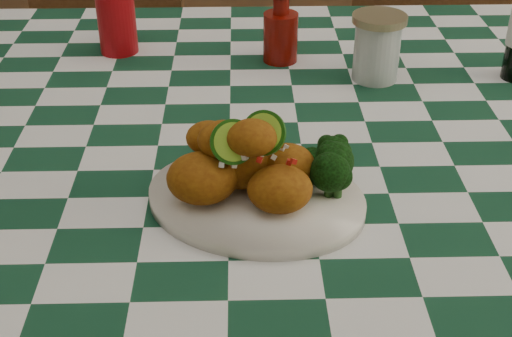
{
  "coord_description": "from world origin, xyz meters",
  "views": [
    {
      "loc": [
        -0.09,
        -0.95,
        1.3
      ],
      "look_at": [
        -0.07,
        -0.22,
        0.84
      ],
      "focal_mm": 50.0,
      "sensor_mm": 36.0,
      "label": 1
    }
  ],
  "objects_px": {
    "red_tumbler": "(117,20)",
    "wooden_chair_left": "(96,94)",
    "dining_table": "(291,314)",
    "plate": "(256,200)",
    "fried_chicken_pile": "(252,158)",
    "ketchup_bottle": "(281,25)",
    "wooden_chair_right": "(422,108)",
    "mason_jar": "(377,48)"
  },
  "relations": [
    {
      "from": "red_tumbler",
      "to": "wooden_chair_left",
      "type": "bearing_deg",
      "value": 108.55
    },
    {
      "from": "dining_table",
      "to": "plate",
      "type": "height_order",
      "value": "plate"
    },
    {
      "from": "dining_table",
      "to": "fried_chicken_pile",
      "type": "xyz_separation_m",
      "value": [
        -0.07,
        -0.22,
        0.46
      ]
    },
    {
      "from": "plate",
      "to": "ketchup_bottle",
      "type": "xyz_separation_m",
      "value": [
        0.06,
        0.45,
        0.06
      ]
    },
    {
      "from": "wooden_chair_right",
      "to": "wooden_chair_left",
      "type": "bearing_deg",
      "value": -174.41
    },
    {
      "from": "ketchup_bottle",
      "to": "mason_jar",
      "type": "bearing_deg",
      "value": -27.63
    },
    {
      "from": "fried_chicken_pile",
      "to": "red_tumbler",
      "type": "height_order",
      "value": "fried_chicken_pile"
    },
    {
      "from": "mason_jar",
      "to": "fried_chicken_pile",
      "type": "bearing_deg",
      "value": -120.17
    },
    {
      "from": "plate",
      "to": "wooden_chair_left",
      "type": "distance_m",
      "value": 1.11
    },
    {
      "from": "wooden_chair_right",
      "to": "dining_table",
      "type": "bearing_deg",
      "value": -108.73
    },
    {
      "from": "fried_chicken_pile",
      "to": "ketchup_bottle",
      "type": "height_order",
      "value": "ketchup_bottle"
    },
    {
      "from": "dining_table",
      "to": "wooden_chair_right",
      "type": "xyz_separation_m",
      "value": [
        0.39,
        0.7,
        0.05
      ]
    },
    {
      "from": "plate",
      "to": "mason_jar",
      "type": "xyz_separation_m",
      "value": [
        0.21,
        0.37,
        0.05
      ]
    },
    {
      "from": "plate",
      "to": "wooden_chair_left",
      "type": "bearing_deg",
      "value": 112.1
    },
    {
      "from": "mason_jar",
      "to": "wooden_chair_left",
      "type": "bearing_deg",
      "value": 134.81
    },
    {
      "from": "fried_chicken_pile",
      "to": "wooden_chair_left",
      "type": "bearing_deg",
      "value": 111.84
    },
    {
      "from": "plate",
      "to": "wooden_chair_left",
      "type": "height_order",
      "value": "wooden_chair_left"
    },
    {
      "from": "fried_chicken_pile",
      "to": "wooden_chair_right",
      "type": "distance_m",
      "value": 1.1
    },
    {
      "from": "dining_table",
      "to": "red_tumbler",
      "type": "relative_size",
      "value": 13.82
    },
    {
      "from": "red_tumbler",
      "to": "mason_jar",
      "type": "relative_size",
      "value": 1.07
    },
    {
      "from": "dining_table",
      "to": "wooden_chair_left",
      "type": "bearing_deg",
      "value": 121.41
    },
    {
      "from": "ketchup_bottle",
      "to": "mason_jar",
      "type": "distance_m",
      "value": 0.18
    },
    {
      "from": "dining_table",
      "to": "ketchup_bottle",
      "type": "height_order",
      "value": "ketchup_bottle"
    },
    {
      "from": "plate",
      "to": "red_tumbler",
      "type": "xyz_separation_m",
      "value": [
        -0.24,
        0.5,
        0.05
      ]
    },
    {
      "from": "red_tumbler",
      "to": "wooden_chair_left",
      "type": "relative_size",
      "value": 0.13
    },
    {
      "from": "fried_chicken_pile",
      "to": "mason_jar",
      "type": "xyz_separation_m",
      "value": [
        0.22,
        0.37,
        -0.01
      ]
    },
    {
      "from": "plate",
      "to": "red_tumbler",
      "type": "bearing_deg",
      "value": 115.37
    },
    {
      "from": "plate",
      "to": "fried_chicken_pile",
      "type": "xyz_separation_m",
      "value": [
        -0.01,
        -0.0,
        0.06
      ]
    },
    {
      "from": "fried_chicken_pile",
      "to": "plate",
      "type": "bearing_deg",
      "value": 0.0
    },
    {
      "from": "red_tumbler",
      "to": "ketchup_bottle",
      "type": "relative_size",
      "value": 0.91
    },
    {
      "from": "red_tumbler",
      "to": "wooden_chair_left",
      "type": "xyz_separation_m",
      "value": [
        -0.16,
        0.49,
        -0.38
      ]
    },
    {
      "from": "fried_chicken_pile",
      "to": "wooden_chair_right",
      "type": "relative_size",
      "value": 0.18
    },
    {
      "from": "red_tumbler",
      "to": "wooden_chair_right",
      "type": "bearing_deg",
      "value": 30.69
    },
    {
      "from": "red_tumbler",
      "to": "ketchup_bottle",
      "type": "distance_m",
      "value": 0.3
    },
    {
      "from": "ketchup_bottle",
      "to": "wooden_chair_right",
      "type": "xyz_separation_m",
      "value": [
        0.4,
        0.46,
        -0.4
      ]
    },
    {
      "from": "fried_chicken_pile",
      "to": "ketchup_bottle",
      "type": "relative_size",
      "value": 1.24
    },
    {
      "from": "red_tumbler",
      "to": "wooden_chair_right",
      "type": "distance_m",
      "value": 0.9
    },
    {
      "from": "ketchup_bottle",
      "to": "wooden_chair_right",
      "type": "distance_m",
      "value": 0.73
    },
    {
      "from": "dining_table",
      "to": "wooden_chair_right",
      "type": "height_order",
      "value": "wooden_chair_right"
    },
    {
      "from": "plate",
      "to": "mason_jar",
      "type": "height_order",
      "value": "mason_jar"
    },
    {
      "from": "fried_chicken_pile",
      "to": "wooden_chair_left",
      "type": "height_order",
      "value": "wooden_chair_left"
    },
    {
      "from": "wooden_chair_left",
      "to": "mason_jar",
      "type": "bearing_deg",
      "value": -39.34
    }
  ]
}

